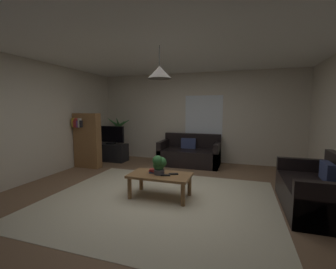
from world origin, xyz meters
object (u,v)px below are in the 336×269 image
(bookshelf_corner, at_px, (87,140))
(tv_stand, at_px, (112,152))
(coffee_table, at_px, (160,178))
(book_on_table_1, at_px, (153,171))
(remote_on_table_0, at_px, (174,174))
(potted_plant_on_table, at_px, (159,164))
(pendant_lamp, at_px, (160,72))
(couch_under_window, at_px, (190,155))
(potted_palm_corner, at_px, (119,139))
(book_on_table_0, at_px, (153,172))
(couch_right_side, at_px, (318,193))
(book_on_table_2, at_px, (153,170))
(tv, at_px, (111,135))
(remote_on_table_1, at_px, (166,175))

(bookshelf_corner, bearing_deg, tv_stand, 77.50)
(coffee_table, bearing_deg, book_on_table_1, 161.78)
(remote_on_table_0, relative_size, potted_plant_on_table, 0.48)
(pendant_lamp, bearing_deg, remote_on_table_0, 11.99)
(tv_stand, height_order, bookshelf_corner, bookshelf_corner)
(remote_on_table_0, height_order, pendant_lamp, pendant_lamp)
(couch_under_window, xyz_separation_m, book_on_table_1, (-0.12, -2.36, 0.16))
(bookshelf_corner, bearing_deg, potted_palm_corner, 84.73)
(couch_under_window, bearing_deg, book_on_table_0, -92.95)
(couch_right_side, height_order, book_on_table_0, couch_right_side)
(potted_plant_on_table, height_order, bookshelf_corner, bookshelf_corner)
(book_on_table_2, relative_size, tv, 0.14)
(couch_under_window, distance_m, pendant_lamp, 3.02)
(tv, bearing_deg, remote_on_table_0, -39.64)
(coffee_table, height_order, tv, tv)
(potted_plant_on_table, relative_size, bookshelf_corner, 0.24)
(couch_right_side, relative_size, book_on_table_2, 12.88)
(couch_under_window, relative_size, remote_on_table_0, 9.94)
(remote_on_table_1, distance_m, tv, 3.28)
(book_on_table_1, bearing_deg, coffee_table, -18.22)
(book_on_table_0, bearing_deg, book_on_table_2, -75.48)
(book_on_table_1, distance_m, potted_palm_corner, 3.44)
(remote_on_table_0, bearing_deg, book_on_table_2, 70.09)
(potted_plant_on_table, height_order, pendant_lamp, pendant_lamp)
(potted_plant_on_table, bearing_deg, book_on_table_0, 157.69)
(potted_plant_on_table, relative_size, pendant_lamp, 0.63)
(remote_on_table_1, xyz_separation_m, tv, (-2.41, 2.20, 0.35))
(pendant_lamp, bearing_deg, coffee_table, -135.00)
(remote_on_table_0, height_order, bookshelf_corner, bookshelf_corner)
(tv_stand, bearing_deg, couch_right_side, -22.25)
(remote_on_table_0, bearing_deg, tv, 28.45)
(book_on_table_0, height_order, bookshelf_corner, bookshelf_corner)
(bookshelf_corner, bearing_deg, tv, 77.18)
(remote_on_table_0, distance_m, tv_stand, 3.28)
(bookshelf_corner, bearing_deg, pendant_lamp, -27.97)
(book_on_table_1, height_order, tv, tv)
(book_on_table_2, relative_size, tv_stand, 0.13)
(coffee_table, xyz_separation_m, tv_stand, (-2.29, 2.15, -0.09))
(couch_right_side, bearing_deg, book_on_table_0, -85.90)
(book_on_table_0, bearing_deg, couch_under_window, 87.05)
(tv_stand, bearing_deg, tv, -90.00)
(book_on_table_1, xyz_separation_m, remote_on_table_1, (0.26, -0.11, -0.02))
(couch_under_window, height_order, potted_palm_corner, potted_palm_corner)
(coffee_table, relative_size, tv_stand, 1.16)
(coffee_table, distance_m, book_on_table_1, 0.18)
(tv, bearing_deg, bookshelf_corner, -102.82)
(potted_plant_on_table, bearing_deg, coffee_table, 17.17)
(couch_under_window, distance_m, book_on_table_1, 2.37)
(couch_right_side, distance_m, potted_palm_corner, 5.36)
(book_on_table_0, xyz_separation_m, pendant_lamp, (0.14, -0.05, 1.69))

